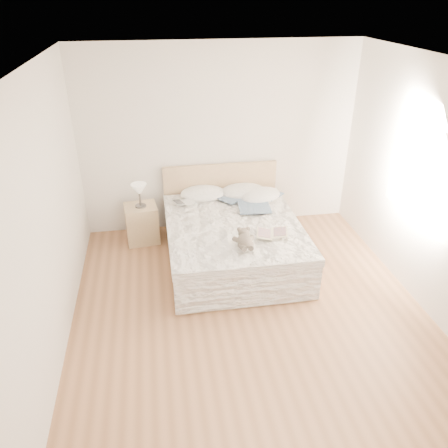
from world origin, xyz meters
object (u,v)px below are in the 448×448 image
at_px(bed, 232,239).
at_px(table_lamp, 139,191).
at_px(photo_book, 184,203).
at_px(nightstand, 142,223).
at_px(childrens_book, 272,233).
at_px(teddy_bear, 245,245).

bearing_deg(bed, table_lamp, 150.45).
bearing_deg(photo_book, nightstand, 143.63).
bearing_deg(photo_book, childrens_book, -70.34).
distance_m(photo_book, teddy_bear, 1.44).
height_order(bed, photo_book, bed).
xyz_separation_m(photo_book, teddy_bear, (0.60, -1.30, 0.02)).
relative_size(bed, teddy_bear, 6.66).
relative_size(bed, table_lamp, 6.27).
bearing_deg(teddy_bear, table_lamp, 130.01).
height_order(nightstand, table_lamp, table_lamp).
relative_size(table_lamp, childrens_book, 0.86).
height_order(nightstand, childrens_book, childrens_book).
xyz_separation_m(bed, teddy_bear, (0.01, -0.75, 0.34)).
bearing_deg(nightstand, table_lamp, -57.03).
xyz_separation_m(childrens_book, teddy_bear, (-0.40, -0.26, 0.02)).
relative_size(bed, childrens_book, 5.39).
relative_size(table_lamp, teddy_bear, 1.06).
bearing_deg(table_lamp, childrens_book, -36.24).
height_order(photo_book, teddy_bear, teddy_bear).
height_order(bed, childrens_book, bed).
bearing_deg(childrens_book, nightstand, 158.64).
height_order(nightstand, photo_book, photo_book).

